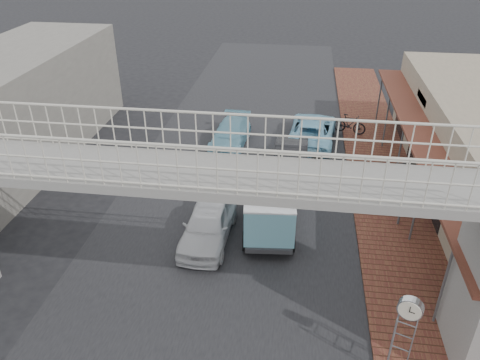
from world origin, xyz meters
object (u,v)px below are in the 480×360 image
(motorcycle_far, at_px, (350,124))
(arrow_sign, at_px, (425,171))
(angkot_van, at_px, (269,201))
(angkot_curb, at_px, (312,130))
(white_hatchback, at_px, (208,223))
(dark_sedan, at_px, (290,162))
(street_clock, at_px, (410,312))
(angkot_far, at_px, (230,134))
(motorcycle_near, at_px, (357,172))

(motorcycle_far, height_order, arrow_sign, arrow_sign)
(angkot_van, bearing_deg, angkot_curb, 73.42)
(angkot_curb, bearing_deg, arrow_sign, 125.53)
(white_hatchback, relative_size, angkot_van, 0.98)
(dark_sedan, xyz_separation_m, street_clock, (3.24, -10.35, 1.50))
(street_clock, bearing_deg, white_hatchback, 159.88)
(angkot_far, bearing_deg, motorcycle_far, 22.68)
(dark_sedan, distance_m, street_clock, 10.95)
(dark_sedan, relative_size, angkot_van, 1.03)
(motorcycle_near, relative_size, arrow_sign, 0.57)
(angkot_curb, bearing_deg, angkot_van, 84.32)
(dark_sedan, xyz_separation_m, motorcycle_near, (3.01, -0.18, -0.18))
(angkot_van, bearing_deg, angkot_far, 104.53)
(motorcycle_near, distance_m, motorcycle_far, 5.22)
(motorcycle_near, xyz_separation_m, street_clock, (0.22, -10.17, 1.68))
(angkot_far, relative_size, motorcycle_far, 2.36)
(arrow_sign, bearing_deg, angkot_van, 168.62)
(motorcycle_far, bearing_deg, white_hatchback, 168.65)
(white_hatchback, height_order, dark_sedan, dark_sedan)
(motorcycle_far, bearing_deg, angkot_van, 176.73)
(angkot_van, bearing_deg, dark_sedan, 76.32)
(angkot_curb, height_order, street_clock, street_clock)
(white_hatchback, height_order, motorcycle_near, white_hatchback)
(angkot_far, relative_size, street_clock, 1.64)
(angkot_van, height_order, motorcycle_far, angkot_van)
(angkot_curb, xyz_separation_m, motorcycle_far, (2.03, 1.28, -0.06))
(angkot_van, height_order, motorcycle_near, angkot_van)
(angkot_van, xyz_separation_m, street_clock, (3.88, -6.03, 0.95))
(motorcycle_far, bearing_deg, arrow_sign, -148.47)
(white_hatchback, height_order, angkot_curb, white_hatchback)
(dark_sedan, xyz_separation_m, angkot_van, (-0.65, -4.32, 0.55))
(white_hatchback, relative_size, street_clock, 1.61)
(angkot_curb, bearing_deg, motorcycle_far, -142.10)
(dark_sedan, relative_size, street_clock, 1.69)
(angkot_curb, xyz_separation_m, motorcycle_near, (2.03, -3.94, -0.17))
(dark_sedan, height_order, angkot_van, angkot_van)
(motorcycle_near, bearing_deg, white_hatchback, 119.53)
(dark_sedan, distance_m, angkot_van, 4.41)
(angkot_curb, height_order, arrow_sign, arrow_sign)
(angkot_curb, distance_m, motorcycle_near, 4.44)
(white_hatchback, xyz_separation_m, dark_sedan, (2.79, 5.25, 0.01))
(white_hatchback, xyz_separation_m, motorcycle_far, (5.80, 10.29, -0.07))
(arrow_sign, bearing_deg, angkot_curb, 97.42)
(motorcycle_near, xyz_separation_m, motorcycle_far, (0.00, 5.22, 0.11))
(angkot_far, distance_m, street_clock, 14.79)
(angkot_far, distance_m, motorcycle_near, 6.94)
(angkot_curb, distance_m, arrow_sign, 8.23)
(angkot_far, bearing_deg, dark_sedan, -38.22)
(white_hatchback, bearing_deg, motorcycle_near, 43.13)
(white_hatchback, relative_size, dark_sedan, 0.96)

